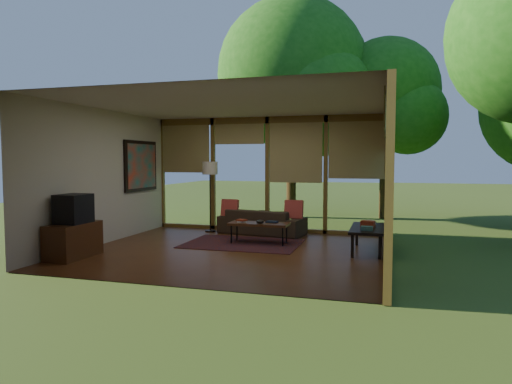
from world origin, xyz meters
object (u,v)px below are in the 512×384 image
(media_cabinet, at_px, (73,240))
(coffee_table, at_px, (259,224))
(side_console, at_px, (368,230))
(sofa, at_px, (262,222))
(television, at_px, (73,209))
(floor_lamp, at_px, (210,172))

(media_cabinet, height_order, coffee_table, media_cabinet)
(media_cabinet, bearing_deg, side_console, 21.57)
(sofa, bearing_deg, coffee_table, 112.99)
(sofa, height_order, coffee_table, sofa)
(coffee_table, distance_m, side_console, 2.15)
(side_console, bearing_deg, coffee_table, 173.81)
(television, bearing_deg, media_cabinet, 180.00)
(media_cabinet, xyz_separation_m, floor_lamp, (1.20, 3.34, 1.11))
(floor_lamp, xyz_separation_m, coffee_table, (1.53, -1.18, -1.01))
(side_console, bearing_deg, television, -158.35)
(floor_lamp, bearing_deg, media_cabinet, -109.85)
(side_console, bearing_deg, sofa, 149.89)
(sofa, relative_size, media_cabinet, 1.95)
(media_cabinet, bearing_deg, floor_lamp, 70.15)
(coffee_table, bearing_deg, sofa, 102.67)
(media_cabinet, relative_size, floor_lamp, 0.61)
(side_console, bearing_deg, media_cabinet, -158.43)
(media_cabinet, xyz_separation_m, television, (0.02, 0.00, 0.55))
(media_cabinet, height_order, television, television)
(media_cabinet, relative_size, television, 1.82)
(television, bearing_deg, sofa, 53.57)
(coffee_table, bearing_deg, floor_lamp, 142.27)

